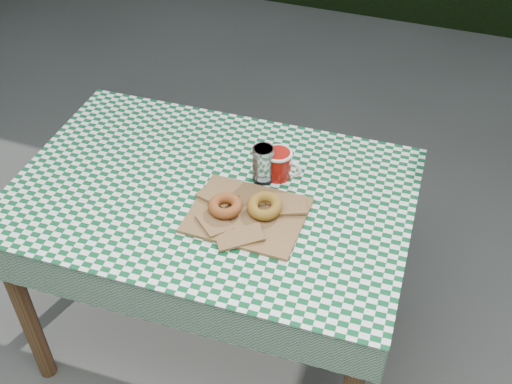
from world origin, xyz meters
TOP-DOWN VIEW (x-y plane):
  - ground at (0.00, 0.00)m, footprint 60.00×60.00m
  - table at (0.08, -0.10)m, footprint 1.25×0.86m
  - tablecloth at (0.08, -0.10)m, footprint 1.27×0.88m
  - paper_bag at (0.23, -0.17)m, footprint 0.34×0.27m
  - bagel_front at (0.17, -0.18)m, footprint 0.12×0.12m
  - bagel_back at (0.28, -0.14)m, footprint 0.12×0.12m
  - coffee_mug at (0.26, 0.04)m, footprint 0.19×0.19m
  - drinking_glass at (0.22, 0.01)m, footprint 0.07×0.07m

SIDE VIEW (x-z plane):
  - ground at x=0.00m, z-range 0.00..0.00m
  - table at x=0.08m, z-range 0.00..0.75m
  - tablecloth at x=0.08m, z-range 0.75..0.76m
  - paper_bag at x=0.23m, z-range 0.76..0.77m
  - bagel_front at x=0.17m, z-range 0.77..0.81m
  - bagel_back at x=0.28m, z-range 0.77..0.81m
  - coffee_mug at x=0.26m, z-range 0.76..0.85m
  - drinking_glass at x=0.22m, z-range 0.76..0.88m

